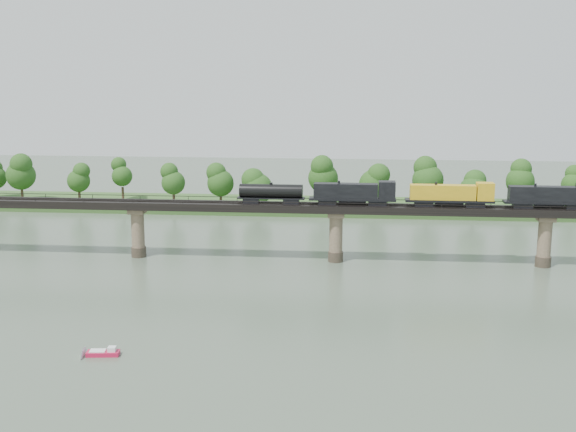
{
  "coord_description": "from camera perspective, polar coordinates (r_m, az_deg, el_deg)",
  "views": [
    {
      "loc": [
        3.75,
        -108.72,
        37.12
      ],
      "look_at": [
        -9.49,
        30.0,
        9.0
      ],
      "focal_mm": 45.0,
      "sensor_mm": 36.0,
      "label": 1
    }
  ],
  "objects": [
    {
      "name": "motorboat",
      "position": [
        100.43,
        -14.37,
        -10.41
      ],
      "size": [
        4.43,
        2.02,
        1.2
      ],
      "rotation": [
        0.0,
        0.0,
        0.11
      ],
      "color": "#C2163E",
      "rests_on": "ground"
    },
    {
      "name": "bridge",
      "position": [
        142.34,
        3.8,
        -1.47
      ],
      "size": [
        236.0,
        30.0,
        11.5
      ],
      "color": "#473A2D",
      "rests_on": "ground"
    },
    {
      "name": "far_treeline",
      "position": [
        191.72,
        1.82,
        2.92
      ],
      "size": [
        289.06,
        17.54,
        13.6
      ],
      "color": "#382619",
      "rests_on": "far_bank"
    },
    {
      "name": "ground",
      "position": [
        114.95,
        3.32,
        -7.45
      ],
      "size": [
        400.0,
        400.0,
        0.0
      ],
      "primitive_type": "plane",
      "color": "#3E4E3D",
      "rests_on": "ground"
    },
    {
      "name": "freight_train",
      "position": [
        141.18,
        10.21,
        1.69
      ],
      "size": [
        68.12,
        2.65,
        4.69
      ],
      "color": "black",
      "rests_on": "bridge"
    },
    {
      "name": "bridge_superstructure",
      "position": [
        141.07,
        3.84,
        1.04
      ],
      "size": [
        220.0,
        4.9,
        0.75
      ],
      "color": "black",
      "rests_on": "bridge"
    },
    {
      "name": "far_bank",
      "position": [
        197.13,
        4.27,
        0.76
      ],
      "size": [
        300.0,
        24.0,
        1.6
      ],
      "primitive_type": "cube",
      "color": "#2B4E1F",
      "rests_on": "ground"
    }
  ]
}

